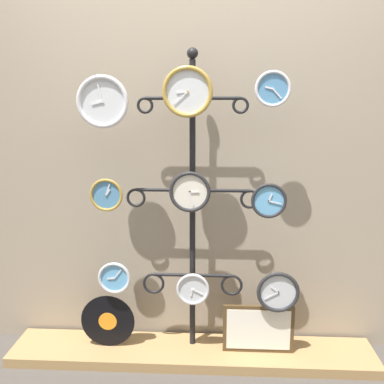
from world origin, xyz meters
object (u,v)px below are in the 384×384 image
clock_bottom_center (193,289)px  clock_bottom_right (278,292)px  clock_middle_left (106,195)px  clock_top_left (103,102)px  clock_middle_center (190,192)px  clock_bottom_left (114,278)px  display_stand (192,275)px  clock_middle_right (269,201)px  clock_top_center (188,92)px  vinyl_record (108,321)px  clock_top_right (273,89)px  picture_frame (258,329)px

clock_bottom_center → clock_bottom_right: 0.49m
clock_middle_left → clock_top_left: bearing=-78.6°
clock_middle_center → clock_bottom_left: (-0.44, -0.00, -0.52)m
clock_bottom_left → clock_bottom_right: (0.95, -0.02, -0.06)m
display_stand → clock_bottom_right: display_stand is taller
clock_middle_right → clock_bottom_right: clock_middle_right is taller
clock_top_center → vinyl_record: bearing=174.3°
display_stand → clock_bottom_center: (0.01, -0.09, -0.05)m
clock_bottom_right → clock_top_right: bearing=153.0°
clock_bottom_left → picture_frame: bearing=1.1°
clock_middle_right → clock_top_right: bearing=83.6°
vinyl_record → clock_middle_left: bearing=-46.7°
clock_top_center → clock_middle_right: 0.74m
vinyl_record → picture_frame: vinyl_record is taller
clock_top_left → vinyl_record: bearing=122.9°
clock_top_center → clock_middle_right: bearing=0.7°
clock_bottom_left → vinyl_record: 0.30m
clock_top_left → clock_top_center: bearing=0.7°
clock_top_center → picture_frame: (0.42, 0.04, -1.38)m
display_stand → clock_bottom_right: size_ratio=7.43×
clock_top_center → clock_top_right: clock_top_center is taller
display_stand → clock_top_right: 1.18m
clock_top_center → clock_bottom_right: size_ratio=1.11×
clock_middle_left → clock_bottom_center: (0.49, 0.00, -0.56)m
clock_middle_center → vinyl_record: (-0.50, 0.03, -0.81)m
clock_top_left → clock_bottom_center: size_ratio=1.47×
clock_top_right → clock_bottom_left: (-0.89, -0.01, -1.08)m
clock_top_center → clock_bottom_right: bearing=-0.2°
clock_bottom_left → clock_bottom_right: clock_bottom_left is taller
clock_middle_left → picture_frame: size_ratio=0.45×
clock_top_left → display_stand: bearing=13.7°
clock_top_right → clock_bottom_right: (0.07, -0.03, -1.14)m
clock_middle_right → picture_frame: 0.79m
clock_top_right → clock_bottom_right: bearing=-27.0°
display_stand → clock_middle_right: size_ratio=9.22×
clock_bottom_right → clock_middle_center: bearing=177.6°
clock_top_center → clock_middle_left: bearing=178.0°
display_stand → clock_middle_center: bearing=-95.8°
vinyl_record → clock_middle_right: bearing=-2.7°
clock_bottom_left → display_stand: bearing=11.4°
clock_middle_right → vinyl_record: bearing=177.3°
clock_top_center → vinyl_record: size_ratio=0.83×
clock_middle_center → picture_frame: clock_middle_center is taller
clock_top_center → clock_middle_center: bearing=60.2°
clock_middle_left → clock_bottom_right: clock_middle_left is taller
clock_middle_right → clock_top_center: bearing=-179.3°
clock_middle_right → clock_bottom_center: bearing=178.0°
clock_bottom_left → clock_middle_right: bearing=-0.9°
clock_top_left → clock_bottom_right: bearing=0.2°
clock_middle_left → clock_middle_center: (0.47, 0.00, 0.02)m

